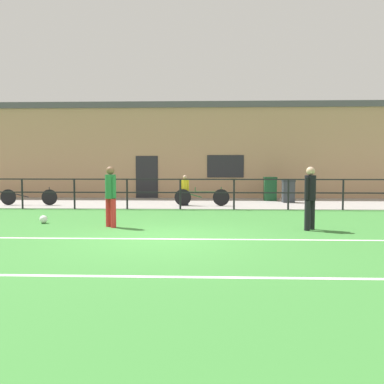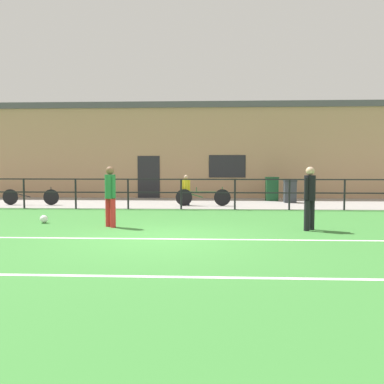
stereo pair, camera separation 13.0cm
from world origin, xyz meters
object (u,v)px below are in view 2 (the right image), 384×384
at_px(player_striker, 110,193).
at_px(bicycle_parked_1, 203,197).
at_px(trash_bin_1, 290,191).
at_px(bicycle_parked_0, 31,197).
at_px(trash_bin_0, 272,189).
at_px(player_goalkeeper, 310,194).
at_px(soccer_ball_match, 44,219).
at_px(spectator_child, 186,188).

relative_size(player_striker, bicycle_parked_1, 0.74).
bearing_deg(bicycle_parked_1, player_striker, -113.03).
distance_m(bicycle_parked_1, trash_bin_1, 4.08).
bearing_deg(bicycle_parked_0, trash_bin_0, 13.79).
relative_size(player_goalkeeper, bicycle_parked_1, 0.73).
bearing_deg(bicycle_parked_0, trash_bin_1, 8.28).
bearing_deg(soccer_ball_match, trash_bin_1, 38.40).
distance_m(player_goalkeeper, trash_bin_0, 8.37).
xyz_separation_m(bicycle_parked_0, bicycle_parked_1, (7.08, -0.00, 0.01)).
relative_size(player_goalkeeper, bicycle_parked_0, 0.69).
distance_m(player_goalkeeper, player_striker, 5.21).
bearing_deg(soccer_ball_match, trash_bin_0, 44.51).
bearing_deg(player_striker, trash_bin_1, 92.91).
height_order(soccer_ball_match, trash_bin_0, trash_bin_0).
bearing_deg(bicycle_parked_1, player_goalkeeper, -64.14).
relative_size(soccer_ball_match, spectator_child, 0.18).
height_order(player_goalkeeper, trash_bin_0, player_goalkeeper).
bearing_deg(spectator_child, soccer_ball_match, 54.47).
xyz_separation_m(bicycle_parked_1, trash_bin_1, (3.76, 1.58, 0.15)).
relative_size(soccer_ball_match, bicycle_parked_1, 0.10).
bearing_deg(bicycle_parked_1, trash_bin_1, 22.76).
height_order(bicycle_parked_0, trash_bin_1, trash_bin_1).
height_order(player_striker, soccer_ball_match, player_striker).
height_order(spectator_child, bicycle_parked_1, spectator_child).
relative_size(player_striker, soccer_ball_match, 7.20).
bearing_deg(player_goalkeeper, trash_bin_1, -143.14).
relative_size(bicycle_parked_0, bicycle_parked_1, 1.06).
distance_m(player_goalkeeper, spectator_child, 6.99).
xyz_separation_m(bicycle_parked_0, trash_bin_0, (10.19, 2.50, 0.21)).
bearing_deg(soccer_ball_match, bicycle_parked_0, 118.01).
bearing_deg(player_striker, bicycle_parked_1, 110.51).
bearing_deg(player_goalkeeper, player_striker, -49.39).
xyz_separation_m(player_striker, spectator_child, (1.67, 5.73, -0.21)).
bearing_deg(soccer_ball_match, player_goalkeeper, -7.21).
relative_size(spectator_child, bicycle_parked_1, 0.56).
distance_m(spectator_child, trash_bin_1, 4.67).
distance_m(player_goalkeeper, bicycle_parked_1, 6.54).
bearing_deg(player_goalkeeper, trash_bin_0, -137.93).
bearing_deg(spectator_child, trash_bin_0, -147.61).
bearing_deg(spectator_child, player_goalkeeper, 121.22).
bearing_deg(trash_bin_1, bicycle_parked_0, -171.72).
relative_size(player_striker, trash_bin_0, 1.50).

